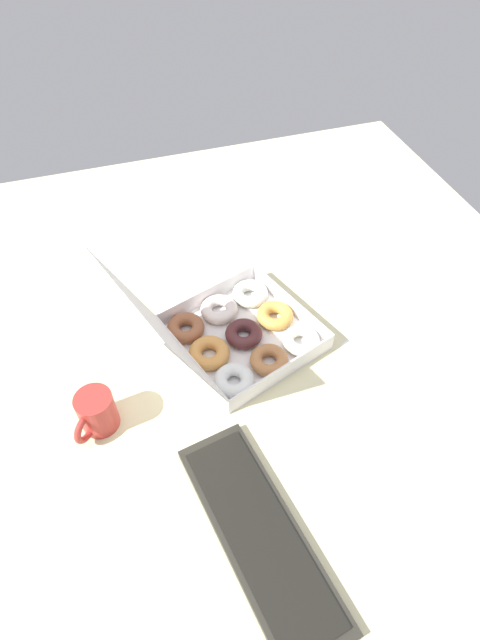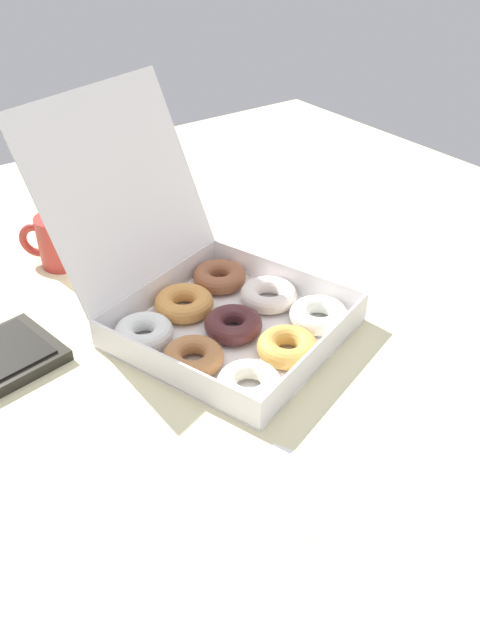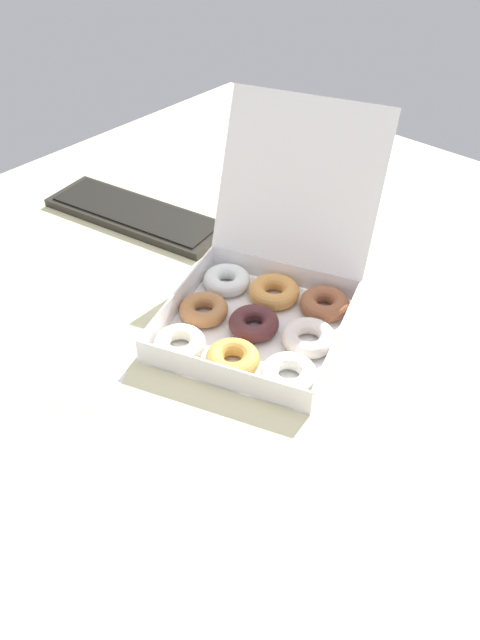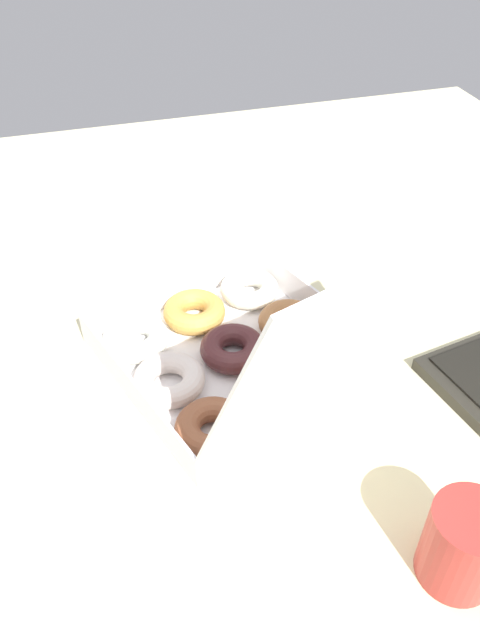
% 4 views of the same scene
% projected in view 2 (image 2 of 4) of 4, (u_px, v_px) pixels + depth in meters
% --- Properties ---
extents(ground_plane, '(1.80, 1.80, 0.02)m').
position_uv_depth(ground_plane, '(228.00, 330.00, 1.02)').
color(ground_plane, beige).
extents(donut_box, '(0.44, 0.51, 0.34)m').
position_uv_depth(donut_box, '(220.00, 308.00, 0.99)').
color(donut_box, white).
rests_on(donut_box, ground_plane).
extents(coffee_mug, '(0.10, 0.10, 0.10)m').
position_uv_depth(coffee_mug, '(58.00, 240.00, 1.15)').
color(coffee_mug, '#A62F29').
rests_on(coffee_mug, ground_plane).
extents(paper_napkin, '(0.15, 0.14, 0.00)m').
position_uv_depth(paper_napkin, '(292.00, 489.00, 0.75)').
color(paper_napkin, white).
rests_on(paper_napkin, ground_plane).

